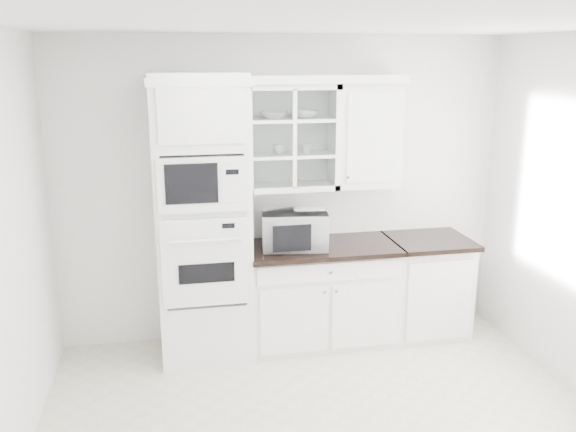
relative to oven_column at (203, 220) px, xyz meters
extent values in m
cube|color=white|center=(0.75, 0.32, 0.15)|extent=(4.00, 0.02, 2.70)
cube|color=white|center=(0.75, -1.42, 1.49)|extent=(4.00, 3.50, 0.02)
cube|color=white|center=(0.00, 0.01, 0.00)|extent=(0.76, 0.65, 2.40)
cube|color=white|center=(0.00, -0.33, -0.26)|extent=(0.70, 0.03, 0.72)
cube|color=black|center=(0.00, -0.35, -0.34)|extent=(0.44, 0.01, 0.16)
cube|color=white|center=(0.00, -0.33, 0.37)|extent=(0.70, 0.03, 0.43)
cube|color=black|center=(-0.09, -0.35, 0.39)|extent=(0.40, 0.01, 0.31)
cube|color=white|center=(1.03, 0.03, -0.76)|extent=(1.30, 0.60, 0.88)
cube|color=black|center=(1.03, 0.00, -0.30)|extent=(1.32, 0.67, 0.04)
cube|color=white|center=(2.03, 0.03, -0.76)|extent=(0.70, 0.60, 0.88)
cube|color=black|center=(2.03, 0.00, -0.30)|extent=(0.72, 0.67, 0.04)
cube|color=white|center=(0.78, 0.17, 0.65)|extent=(0.80, 0.33, 0.90)
cube|color=white|center=(0.78, 0.17, 0.50)|extent=(0.74, 0.29, 0.02)
cube|color=white|center=(0.78, 0.17, 0.80)|extent=(0.74, 0.29, 0.02)
cube|color=white|center=(1.46, 0.17, 0.65)|extent=(0.55, 0.33, 0.90)
cube|color=white|center=(0.68, 0.14, 1.14)|extent=(2.14, 0.38, 0.07)
imported|color=white|center=(0.78, 0.01, -0.12)|extent=(0.61, 0.53, 0.32)
imported|color=white|center=(0.64, 0.17, 0.84)|extent=(0.29, 0.29, 0.06)
imported|color=white|center=(0.91, 0.17, 0.84)|extent=(0.22, 0.22, 0.06)
imported|color=white|center=(0.68, 0.16, 0.55)|extent=(0.13, 0.13, 0.08)
imported|color=white|center=(0.92, 0.16, 0.55)|extent=(0.10, 0.10, 0.08)
camera|label=1|loc=(-0.25, -4.91, 1.33)|focal=38.00mm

